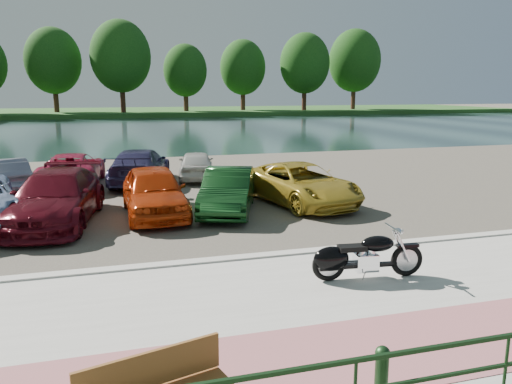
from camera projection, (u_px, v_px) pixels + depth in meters
The scene contains 19 objects.
ground at pixel (353, 287), 9.89m from camera, with size 200.00×200.00×0.00m, color #595447.
promenade at pixel (378, 305), 8.93m from camera, with size 60.00×6.00×0.10m, color #ACAAA2.
pink_path at pixel (428, 343), 7.51m from camera, with size 60.00×2.00×0.01m, color #A95F67.
kerb at pixel (314, 252), 11.76m from camera, with size 60.00×0.30×0.14m, color #ACAAA2.
parking_lot at pixel (229, 185), 20.24m from camera, with size 60.00×18.00×0.04m, color #47433A.
river at pixel (162, 130), 47.57m from camera, with size 120.00×40.00×0.00m, color #172A29.
far_bank at pixel (143, 112), 77.65m from camera, with size 120.00×24.00×0.60m, color #1F491A.
railing at pixel (507, 351), 5.96m from camera, with size 24.04×0.05×0.90m.
bollards at pixel (369, 377), 5.85m from camera, with size 10.68×0.18×0.81m.
far_trees at pixel (174, 63), 71.50m from camera, with size 70.25×10.68×12.52m.
motorcycle at pixel (358, 257), 9.94m from camera, with size 2.33×0.75×1.05m.
car_3 at pixel (56, 198), 14.26m from camera, with size 2.11×5.19×1.51m, color #4E0B15.
car_4 at pixel (154, 191), 15.19m from camera, with size 1.77×4.39×1.50m, color #B7350C.
car_5 at pixel (228, 191), 15.61m from camera, with size 1.44×4.14×1.36m, color #0E3313.
car_6 at pixel (301, 184), 16.72m from camera, with size 2.26×4.89×1.36m, color #AD9228.
car_9 at pixel (7, 175), 18.87m from camera, with size 1.32×3.77×1.24m, color slate.
car_10 at pixel (72, 169), 20.00m from camera, with size 2.17×4.71×1.31m, color #A51B3D.
car_11 at pixel (140, 166), 20.33m from camera, with size 2.00×4.92×1.43m, color #2A274D.
car_12 at pixel (196, 165), 21.35m from camera, with size 1.46×3.63×1.24m, color silver.
Camera 1 is at (-4.38, -8.42, 3.86)m, focal length 35.00 mm.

